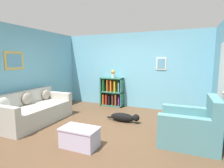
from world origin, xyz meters
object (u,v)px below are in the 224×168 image
Objects in this scene: couch at (34,111)px; coffee_table at (80,137)px; bookshelf at (112,92)px; dog at (124,117)px; recliner_chair at (191,127)px; vase at (113,73)px.

couch is 2.01m from coffee_table.
coffee_table is (0.61, -3.07, -0.29)m from bookshelf.
bookshelf is 1.44× the size of coffee_table.
dog is (0.35, 1.63, -0.08)m from coffee_table.
couch is at bearing 159.84° from coffee_table.
bookshelf is at bearing 101.19° from coffee_table.
bookshelf is 1.08× the size of dog.
bookshelf is at bearing 61.68° from couch.
couch reaches higher than coffee_table.
dog is (0.96, -1.44, -0.37)m from bookshelf.
couch is 1.84× the size of recliner_chair.
vase reaches higher than bookshelf.
vase is at bearing -22.23° from bookshelf.
recliner_chair is 1.12× the size of dog.
coffee_table is (1.89, -0.69, -0.10)m from couch.
dog is at bearing 158.11° from recliner_chair.
recliner_chair reaches higher than coffee_table.
couch is at bearing -119.32° from vase.
couch is 1.89× the size of bookshelf.
recliner_chair is at bearing 26.38° from coffee_table.
coffee_table is 2.60× the size of vase.
dog is at bearing 22.69° from couch.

